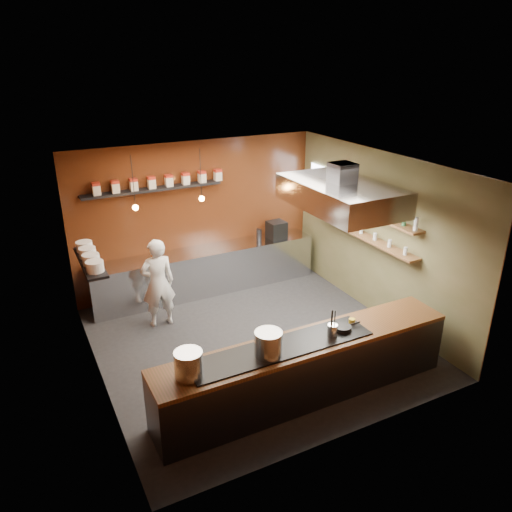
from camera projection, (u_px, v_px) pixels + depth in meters
floor at (254, 342)px, 8.45m from camera, size 5.00×5.00×0.00m
back_wall at (198, 217)px, 9.93m from camera, size 5.00×0.00×5.00m
left_wall at (92, 293)px, 6.83m from camera, size 0.00×5.00×5.00m
right_wall at (379, 235)px, 8.92m from camera, size 0.00×5.00×5.00m
ceiling at (254, 166)px, 7.30m from camera, size 5.00×5.00×0.00m
window_pane at (324, 192)px, 10.15m from camera, size 0.00×1.00×1.00m
prep_counter at (206, 271)px, 10.06m from camera, size 4.60×0.65×0.90m
pass_counter at (306, 369)px, 6.96m from camera, size 4.40×0.72×0.94m
tin_shelf at (153, 189)px, 9.17m from camera, size 2.60×0.26×0.04m
plate_shelf at (90, 262)px, 7.70m from camera, size 0.30×1.40×0.04m
bottle_shelf_upper at (363, 210)px, 8.94m from camera, size 0.26×2.80×0.04m
bottle_shelf_lower at (361, 234)px, 9.12m from camera, size 0.26×2.80×0.04m
extractor_hood at (341, 195)px, 7.70m from camera, size 1.20×2.00×0.72m
pendant_left at (135, 205)px, 8.43m from camera, size 0.10×0.10×0.95m
pendant_right at (202, 196)px, 8.94m from camera, size 0.10×0.10×0.95m
storage_tins at (160, 181)px, 9.18m from camera, size 2.43×0.13×0.22m
plate_stacks at (89, 256)px, 7.66m from camera, size 0.26×1.16×0.16m
bottles at (364, 202)px, 8.89m from camera, size 0.06×2.66×0.24m
wine_glasses at (361, 230)px, 9.09m from camera, size 0.07×2.37×0.13m
stockpot_large at (189, 364)px, 5.96m from camera, size 0.36×0.36×0.34m
stockpot_small at (268, 344)px, 6.37m from camera, size 0.40×0.40×0.34m
utensil_crock at (332, 330)px, 6.82m from camera, size 0.18×0.18×0.18m
frying_pan at (343, 328)px, 6.99m from camera, size 0.43×0.26×0.07m
butter_jar at (352, 322)px, 7.17m from camera, size 0.11×0.11×0.09m
espresso_machine at (277, 230)px, 10.45m from camera, size 0.37×0.36×0.36m
chef at (158, 283)px, 8.69m from camera, size 0.61×0.41×1.63m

